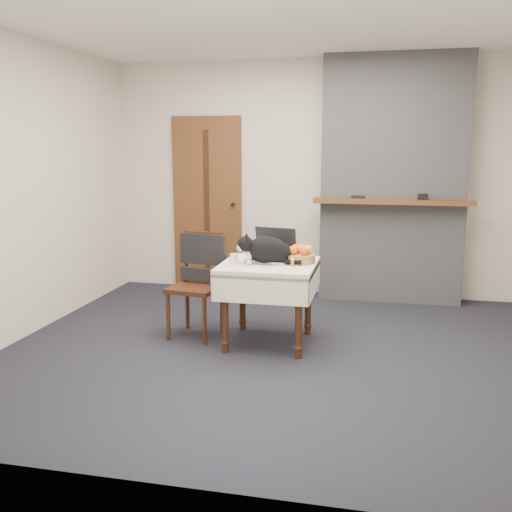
{
  "coord_description": "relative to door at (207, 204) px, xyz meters",
  "views": [
    {
      "loc": [
        0.78,
        -4.41,
        1.66
      ],
      "look_at": [
        -0.21,
        0.11,
        0.76
      ],
      "focal_mm": 40.0,
      "sensor_mm": 36.0,
      "label": 1
    }
  ],
  "objects": [
    {
      "name": "cat",
      "position": [
        1.08,
        -1.83,
        -0.19
      ],
      "size": [
        0.55,
        0.3,
        0.26
      ],
      "rotation": [
        0.0,
        0.0,
        0.27
      ],
      "color": "black",
      "rests_on": "side_table"
    },
    {
      "name": "desk_clutter",
      "position": [
        1.29,
        -1.73,
        -0.3
      ],
      "size": [
        0.14,
        0.07,
        0.01
      ],
      "primitive_type": "cube",
      "rotation": [
        0.0,
        0.0,
        0.39
      ],
      "color": "black",
      "rests_on": "side_table"
    },
    {
      "name": "laptop",
      "position": [
        1.09,
        -1.68,
        -0.23
      ],
      "size": [
        0.42,
        0.38,
        0.27
      ],
      "rotation": [
        0.0,
        0.0,
        -0.19
      ],
      "color": "#B7B7BC",
      "rests_on": "side_table"
    },
    {
      "name": "cream_jar",
      "position": [
        0.79,
        -1.84,
        -0.26
      ],
      "size": [
        0.06,
        0.06,
        0.07
      ],
      "primitive_type": "cylinder",
      "color": "white",
      "rests_on": "side_table"
    },
    {
      "name": "chair",
      "position": [
        0.44,
        -1.68,
        -0.41
      ],
      "size": [
        0.48,
        0.47,
        0.93
      ],
      "rotation": [
        0.0,
        0.0,
        -0.16
      ],
      "color": "#371B0F",
      "rests_on": "ground"
    },
    {
      "name": "room_shell",
      "position": [
        1.2,
        -1.51,
        0.76
      ],
      "size": [
        4.52,
        4.01,
        2.61
      ],
      "color": "beige",
      "rests_on": "ground"
    },
    {
      "name": "side_table",
      "position": [
        1.09,
        -1.81,
        -0.41
      ],
      "size": [
        0.78,
        0.78,
        0.7
      ],
      "color": "#371B0F",
      "rests_on": "ground"
    },
    {
      "name": "chimney",
      "position": [
        2.1,
        -0.13,
        0.3
      ],
      "size": [
        1.62,
        0.48,
        2.6
      ],
      "color": "gray",
      "rests_on": "ground"
    },
    {
      "name": "fruit_basket",
      "position": [
        1.34,
        -1.74,
        -0.24
      ],
      "size": [
        0.26,
        0.26,
        0.15
      ],
      "color": "olive",
      "rests_on": "side_table"
    },
    {
      "name": "pill_bottle",
      "position": [
        1.3,
        -1.9,
        -0.27
      ],
      "size": [
        0.03,
        0.03,
        0.07
      ],
      "color": "#AA6215",
      "rests_on": "side_table"
    },
    {
      "name": "ground",
      "position": [
        1.2,
        -1.97,
        -1.0
      ],
      "size": [
        4.5,
        4.5,
        0.0
      ],
      "primitive_type": "plane",
      "color": "black",
      "rests_on": "ground"
    },
    {
      "name": "door",
      "position": [
        0.0,
        0.0,
        0.0
      ],
      "size": [
        0.82,
        0.1,
        2.0
      ],
      "color": "brown",
      "rests_on": "ground"
    }
  ]
}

